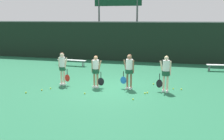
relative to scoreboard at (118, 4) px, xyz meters
name	(u,v)px	position (x,y,z in m)	size (l,w,h in m)	color
ground_plane	(111,88)	(2.00, -9.55, -4.57)	(140.00, 140.00, 0.00)	#216642
fence_windscreen	(138,42)	(2.00, -1.29, -2.98)	(60.00, 0.08, 3.15)	black
scoreboard	(118,4)	(0.00, 0.00, 0.00)	(3.99, 0.15, 5.80)	#515156
bench_courtside	(72,61)	(-2.38, -4.28, -4.19)	(2.21, 0.50, 0.43)	silver
bench_far	(222,66)	(7.88, -3.64, -4.20)	(1.98, 0.62, 0.43)	silver
player_0	(63,66)	(-0.57, -9.56, -3.57)	(0.61, 0.34, 1.69)	beige
player_1	(96,69)	(1.25, -9.60, -3.64)	(0.66, 0.36, 1.60)	tan
player_2	(129,68)	(2.89, -9.46, -3.55)	(0.68, 0.39, 1.71)	#8C664C
player_3	(166,71)	(4.63, -9.50, -3.57)	(0.66, 0.37, 1.71)	beige
tennis_ball_0	(133,99)	(3.41, -11.17, -4.54)	(0.07, 0.07, 0.07)	#CCE033
tennis_ball_1	(173,89)	(4.99, -8.99, -4.54)	(0.07, 0.07, 0.07)	#CCE033
tennis_ball_2	(154,84)	(3.96, -8.29, -4.54)	(0.07, 0.07, 0.07)	#CCE033
tennis_ball_3	(181,89)	(5.38, -9.00, -4.54)	(0.07, 0.07, 0.07)	#CCE033
tennis_ball_4	(85,93)	(1.12, -10.86, -4.54)	(0.07, 0.07, 0.07)	#CCE033
tennis_ball_5	(147,93)	(3.86, -10.00, -4.54)	(0.07, 0.07, 0.07)	#CCE033
tennis_ball_6	(51,88)	(-0.81, -10.48, -4.54)	(0.07, 0.07, 0.07)	#CCE033
tennis_ball_7	(42,90)	(-1.07, -10.86, -4.54)	(0.07, 0.07, 0.07)	#CCE033
tennis_ball_8	(145,93)	(3.77, -10.11, -4.54)	(0.07, 0.07, 0.07)	#CCE033
tennis_ball_9	(26,93)	(-1.55, -11.45, -4.54)	(0.07, 0.07, 0.07)	#CCE033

